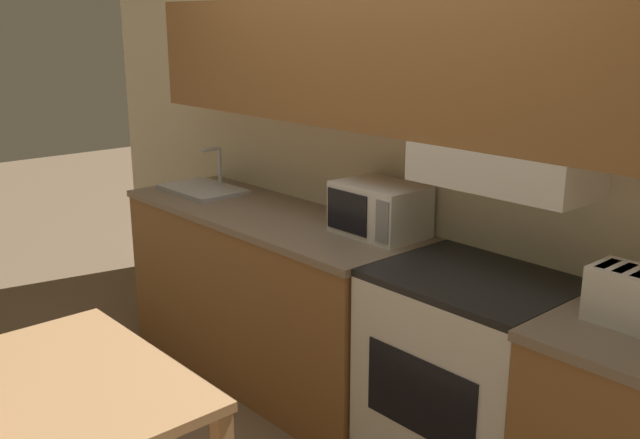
% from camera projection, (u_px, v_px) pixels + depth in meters
% --- Properties ---
extents(ground_plane, '(16.00, 16.00, 0.00)m').
position_uv_depth(ground_plane, '(394.00, 397.00, 3.73)').
color(ground_plane, '#7F664C').
extents(wall_back, '(5.55, 0.38, 2.55)m').
position_uv_depth(wall_back, '(397.00, 118.00, 3.28)').
color(wall_back, beige).
rests_on(wall_back, ground_plane).
extents(lower_counter_main, '(1.87, 0.65, 0.94)m').
position_uv_depth(lower_counter_main, '(269.00, 295.00, 3.87)').
color(lower_counter_main, '#936033').
rests_on(lower_counter_main, ground_plane).
extents(stove_range, '(0.76, 0.62, 0.94)m').
position_uv_depth(stove_range, '(468.00, 383.00, 2.93)').
color(stove_range, white).
rests_on(stove_range, ground_plane).
extents(microwave, '(0.41, 0.30, 0.24)m').
position_uv_depth(microwave, '(380.00, 209.00, 3.32)').
color(microwave, white).
rests_on(microwave, lower_counter_main).
extents(toaster, '(0.26, 0.18, 0.19)m').
position_uv_depth(toaster, '(631.00, 297.00, 2.34)').
color(toaster, white).
rests_on(toaster, lower_counter_right_stub).
extents(sink_basin, '(0.50, 0.33, 0.25)m').
position_uv_depth(sink_basin, '(203.00, 188.00, 4.19)').
color(sink_basin, '#B7BABF').
rests_on(sink_basin, lower_counter_main).
extents(dining_table, '(1.02, 0.75, 0.74)m').
position_uv_depth(dining_table, '(60.00, 410.00, 2.41)').
color(dining_table, tan).
rests_on(dining_table, ground_plane).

